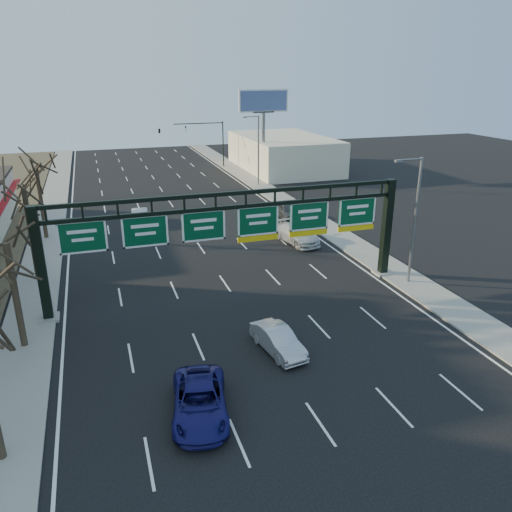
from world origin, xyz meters
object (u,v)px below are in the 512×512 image
object	(u,v)px
car_blue_suv	(200,401)
sign_gantry	(234,230)
car_silver_sedan	(278,340)
car_white_wagon	(297,234)

from	to	relation	value
car_blue_suv	sign_gantry	bearing A→B (deg)	77.73
sign_gantry	car_silver_sedan	size ratio (longest dim) A/B	5.96
car_blue_suv	car_silver_sedan	world-z (taller)	car_blue_suv
car_blue_suv	car_white_wagon	world-z (taller)	car_white_wagon
car_silver_sedan	car_white_wagon	size ratio (longest dim) A/B	0.77
sign_gantry	car_blue_suv	size ratio (longest dim) A/B	4.78
sign_gantry	car_silver_sedan	xyz separation A→B (m)	(0.19, -7.86, -3.95)
car_blue_suv	car_white_wagon	xyz separation A→B (m)	(13.22, 20.62, 0.06)
car_blue_suv	car_silver_sedan	distance (m)	6.48
car_blue_suv	car_white_wagon	distance (m)	24.49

